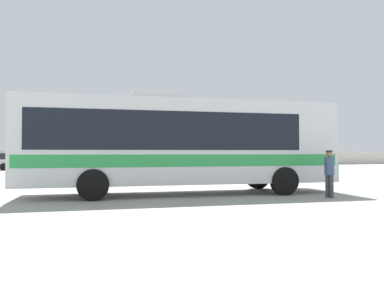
{
  "coord_description": "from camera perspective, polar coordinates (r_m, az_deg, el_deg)",
  "views": [
    {
      "loc": [
        -4.65,
        -13.68,
        1.59
      ],
      "look_at": [
        0.51,
        2.49,
        1.96
      ],
      "focal_mm": 34.53,
      "sensor_mm": 36.0,
      "label": 1
    }
  ],
  "objects": [
    {
      "name": "roadside_tree_midleft",
      "position": [
        47.22,
        -21.31,
        2.81
      ],
      "size": [
        3.63,
        3.63,
        6.45
      ],
      "color": "brown",
      "rests_on": "ground_plane"
    },
    {
      "name": "parked_car_second_white",
      "position": [
        37.5,
        -20.05,
        -2.38
      ],
      "size": [
        4.36,
        2.21,
        1.55
      ],
      "color": "silver",
      "rests_on": "ground_plane"
    },
    {
      "name": "parked_car_rightmost_white",
      "position": [
        38.94,
        -0.45,
        -2.49
      ],
      "size": [
        4.45,
        2.2,
        1.42
      ],
      "color": "silver",
      "rests_on": "ground_plane"
    },
    {
      "name": "perimeter_wall",
      "position": [
        40.3,
        -11.07,
        -2.29
      ],
      "size": [
        80.0,
        0.3,
        1.72
      ],
      "primitive_type": "cube",
      "color": "beige",
      "rests_on": "ground_plane"
    },
    {
      "name": "coach_bus_silver_green",
      "position": [
        14.01,
        -2.13,
        0.38
      ],
      "size": [
        11.91,
        3.43,
        3.74
      ],
      "color": "silver",
      "rests_on": "ground_plane"
    },
    {
      "name": "attendant_by_bus_door",
      "position": [
        13.8,
        20.44,
        -3.88
      ],
      "size": [
        0.43,
        0.43,
        1.65
      ],
      "color": "#38383D",
      "rests_on": "ground_plane"
    },
    {
      "name": "ground_plane",
      "position": [
        24.19,
        -6.59,
        -5.03
      ],
      "size": [
        300.0,
        300.0,
        0.0
      ],
      "primitive_type": "plane",
      "color": "#A3A099"
    },
    {
      "name": "roadside_tree_midright",
      "position": [
        44.37,
        -14.84,
        4.11
      ],
      "size": [
        5.99,
        5.99,
        8.27
      ],
      "color": "brown",
      "rests_on": "ground_plane"
    },
    {
      "name": "utility_pole_far",
      "position": [
        46.72,
        4.2,
        1.38
      ],
      "size": [
        1.76,
        0.62,
        7.15
      ],
      "color": "#4C3823",
      "rests_on": "ground_plane"
    },
    {
      "name": "utility_pole_near",
      "position": [
        43.8,
        -7.77,
        2.0
      ],
      "size": [
        1.77,
        0.59,
        7.8
      ],
      "color": "#4C3823",
      "rests_on": "ground_plane"
    },
    {
      "name": "parked_car_third_silver",
      "position": [
        37.82,
        -8.31,
        -2.52
      ],
      "size": [
        4.61,
        2.21,
        1.4
      ],
      "color": "#B7BABF",
      "rests_on": "ground_plane"
    }
  ]
}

